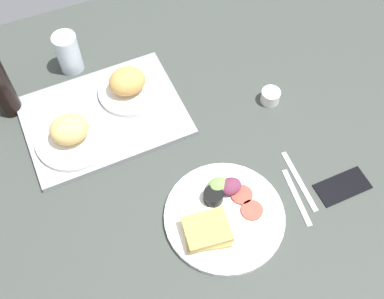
# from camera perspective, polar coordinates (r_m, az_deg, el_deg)

# --- Properties ---
(ground_plane) EXTENTS (1.90, 1.50, 0.03)m
(ground_plane) POSITION_cam_1_polar(r_m,az_deg,el_deg) (1.32, -0.30, -2.57)
(ground_plane) COLOR #383D38
(serving_tray) EXTENTS (0.46, 0.34, 0.02)m
(serving_tray) POSITION_cam_1_polar(r_m,az_deg,el_deg) (1.41, -10.44, 3.90)
(serving_tray) COLOR gray
(serving_tray) RESTS_ON ground_plane
(bread_plate_near) EXTENTS (0.21, 0.21, 0.09)m
(bread_plate_near) POSITION_cam_1_polar(r_m,az_deg,el_deg) (1.35, -14.17, 1.88)
(bread_plate_near) COLOR white
(bread_plate_near) RESTS_ON serving_tray
(bread_plate_far) EXTENTS (0.19, 0.19, 0.09)m
(bread_plate_far) POSITION_cam_1_polar(r_m,az_deg,el_deg) (1.42, -7.56, 7.63)
(bread_plate_far) COLOR white
(bread_plate_far) RESTS_ON serving_tray
(plate_with_salad) EXTENTS (0.31, 0.31, 0.05)m
(plate_with_salad) POSITION_cam_1_polar(r_m,az_deg,el_deg) (1.22, 3.54, -7.78)
(plate_with_salad) COLOR white
(plate_with_salad) RESTS_ON ground_plane
(drinking_glass) EXTENTS (0.07, 0.07, 0.13)m
(drinking_glass) POSITION_cam_1_polar(r_m,az_deg,el_deg) (1.51, -14.53, 11.08)
(drinking_glass) COLOR silver
(drinking_glass) RESTS_ON ground_plane
(soda_bottle) EXTENTS (0.06, 0.06, 0.21)m
(soda_bottle) POSITION_cam_1_polar(r_m,az_deg,el_deg) (1.43, -21.91, 6.99)
(soda_bottle) COLOR black
(soda_bottle) RESTS_ON ground_plane
(espresso_cup) EXTENTS (0.06, 0.06, 0.04)m
(espresso_cup) POSITION_cam_1_polar(r_m,az_deg,el_deg) (1.43, 9.31, 6.27)
(espresso_cup) COLOR silver
(espresso_cup) RESTS_ON ground_plane
(fork) EXTENTS (0.03, 0.17, 0.01)m
(fork) POSITION_cam_1_polar(r_m,az_deg,el_deg) (1.29, 12.37, -5.54)
(fork) COLOR #B7B7BC
(fork) RESTS_ON ground_plane
(knife) EXTENTS (0.02, 0.19, 0.01)m
(knife) POSITION_cam_1_polar(r_m,az_deg,el_deg) (1.31, 12.65, -3.63)
(knife) COLOR #B7B7BC
(knife) RESTS_ON ground_plane
(cell_phone) EXTENTS (0.15, 0.08, 0.01)m
(cell_phone) POSITION_cam_1_polar(r_m,az_deg,el_deg) (1.33, 17.50, -4.18)
(cell_phone) COLOR black
(cell_phone) RESTS_ON ground_plane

